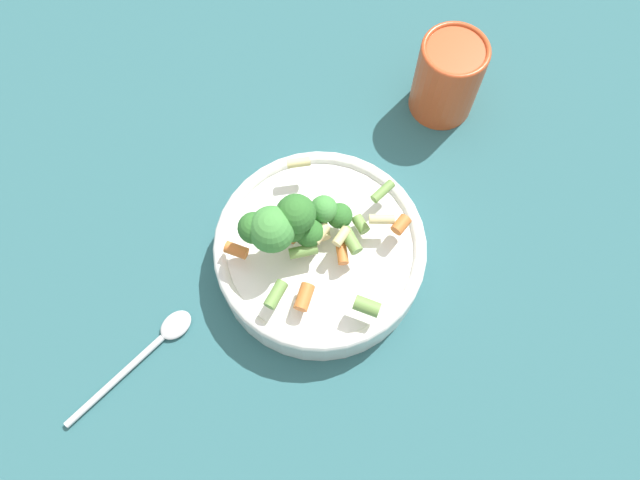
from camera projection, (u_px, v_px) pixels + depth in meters
The scene contains 5 objects.
ground_plane at pixel (320, 261), 0.68m from camera, with size 3.00×3.00×0.00m, color #2D6066.
bowl at pixel (320, 252), 0.66m from camera, with size 0.22×0.22×0.05m.
pasta_salad at pixel (296, 227), 0.60m from camera, with size 0.16×0.18×0.07m.
cup at pixel (448, 77), 0.71m from camera, with size 0.08×0.08×0.10m.
spoon at pixel (153, 346), 0.64m from camera, with size 0.14×0.11×0.01m.
Camera 1 is at (0.23, 0.04, 0.64)m, focal length 35.00 mm.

